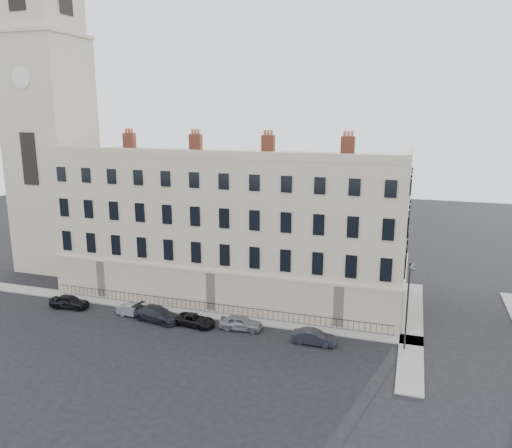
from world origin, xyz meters
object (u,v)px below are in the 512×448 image
Objects in this scene: car_b at (135,310)px; car_e at (241,323)px; car_a at (69,301)px; car_c at (157,314)px; car_d at (195,320)px; streetlamp at (408,303)px; car_f at (314,337)px.

car_e is (10.76, 0.24, 0.08)m from car_b.
car_e is (18.13, 0.42, -0.01)m from car_a.
car_c is 3.85m from car_d.
streetlamp is at bearing -78.23° from car_c.
car_d is 18.94m from streetlamp.
car_c is 1.27× the size of car_f.
car_b is 0.74× the size of car_c.
car_c is 0.63× the size of streetlamp.
car_f reaches higher than car_b.
car_a is at bearing 96.52° from car_d.
car_c reaches higher than car_e.
car_d is 4.34m from car_e.
car_b is at bearing 91.97° from car_c.
car_b is at bearing 87.93° from car_f.
car_c is at bearing -96.24° from car_a.
streetlamp is at bearing -85.13° from car_b.
car_f is at bearing -96.18° from car_a.
car_e is at bearing -76.74° from car_d.
streetlamp reaches higher than car_d.
car_a is 1.01× the size of car_e.
car_f is 0.49× the size of streetlamp.
car_b is 0.90× the size of car_d.
streetlamp is at bearing -94.08° from car_a.
car_a is 0.83× the size of car_c.
streetlamp is (32.39, 0.69, 3.53)m from car_a.
car_b is (7.37, 0.18, -0.09)m from car_a.
car_b is at bearing 86.44° from car_e.
car_a is 1.05× the size of car_f.
car_c is 1.21× the size of car_d.
car_a reaches higher than car_b.
car_b is 10.76m from car_e.
car_f is (15.03, -0.22, -0.07)m from car_c.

